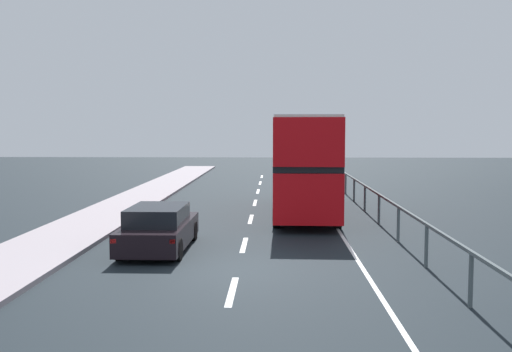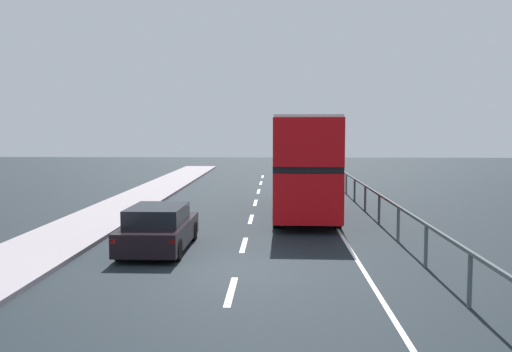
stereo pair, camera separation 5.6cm
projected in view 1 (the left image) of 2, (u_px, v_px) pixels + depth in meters
name	position (u px, v px, depth m)	size (l,w,h in m)	color
ground_plane	(238.00, 270.00, 15.39)	(73.51, 120.00, 0.10)	black
near_sidewalk_kerb	(11.00, 264.00, 15.58)	(2.89, 80.00, 0.14)	gray
lane_paint_markings	(300.00, 218.00, 24.05)	(3.48, 46.00, 0.01)	silver
bridge_side_railing	(372.00, 195.00, 24.12)	(0.10, 42.00, 1.21)	#485356
double_decker_bus_red	(305.00, 162.00, 25.27)	(2.82, 10.91, 4.23)	#BF090F
hatchback_car_near	(159.00, 228.00, 17.66)	(1.88, 4.43, 1.38)	black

